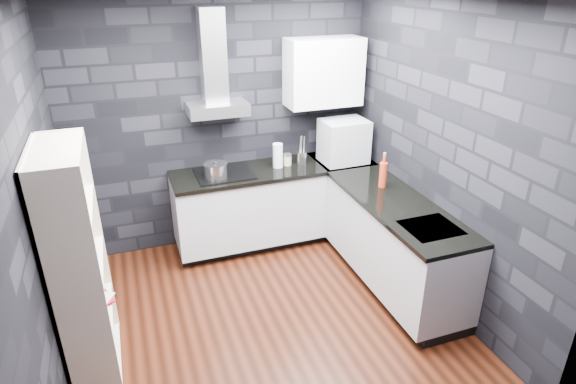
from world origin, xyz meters
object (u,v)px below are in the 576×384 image
storage_jar (287,160)px  fruit_bowl (77,267)px  red_bottle (383,175)px  pot (216,171)px  appliance_garage (344,142)px  bookshelf (79,266)px  utensil_crock (302,158)px  glass_vase (278,156)px

storage_jar → fruit_bowl: storage_jar is taller
storage_jar → fruit_bowl: bearing=-145.7°
red_bottle → pot: bearing=153.1°
appliance_garage → fruit_bowl: 3.00m
storage_jar → bookshelf: size_ratio=0.06×
storage_jar → red_bottle: 1.10m
pot → storage_jar: size_ratio=2.08×
fruit_bowl → utensil_crock: bearing=32.0°
utensil_crock → appliance_garage: (0.46, -0.08, 0.16)m
red_bottle → bookshelf: bearing=-170.0°
storage_jar → red_bottle: red_bottle is taller
appliance_garage → bookshelf: bookshelf is taller
pot → glass_vase: 0.70m
pot → red_bottle: size_ratio=0.91×
red_bottle → fruit_bowl: red_bottle is taller
storage_jar → bookshelf: bearing=-147.0°
appliance_garage → red_bottle: bearing=-86.5°
bookshelf → red_bottle: bearing=0.9°
utensil_crock → red_bottle: red_bottle is taller
appliance_garage → bookshelf: (-2.69, -1.24, -0.22)m
pot → utensil_crock: pot is taller
storage_jar → red_bottle: size_ratio=0.44×
appliance_garage → fruit_bowl: appliance_garage is taller
storage_jar → fruit_bowl: size_ratio=0.57×
pot → appliance_garage: appliance_garage is taller
appliance_garage → fruit_bowl: (-2.69, -1.31, -0.19)m
pot → fruit_bowl: (-1.27, -1.31, -0.04)m
storage_jar → glass_vase: bearing=-169.3°
red_bottle → bookshelf: 2.80m
pot → fruit_bowl: pot is taller
storage_jar → bookshelf: (-2.07, -1.35, -0.05)m
fruit_bowl → red_bottle: bearing=11.4°
glass_vase → fruit_bowl: 2.41m
appliance_garage → red_bottle: appliance_garage is taller
utensil_crock → pot: bearing=-175.1°
utensil_crock → fruit_bowl: (-2.23, -1.39, -0.03)m
bookshelf → fruit_bowl: size_ratio=9.29×
pot → storage_jar: bearing=7.3°
fruit_bowl → bookshelf: bearing=90.0°
glass_vase → fruit_bowl: size_ratio=1.35×
utensil_crock → storage_jar: bearing=172.3°
utensil_crock → appliance_garage: size_ratio=0.28×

